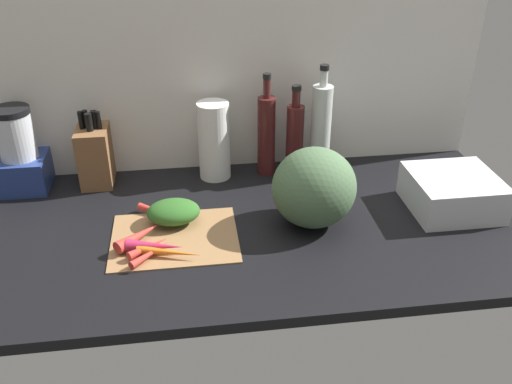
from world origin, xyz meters
TOP-DOWN VIEW (x-y plane):
  - ground_plane at (0.00, 0.00)cm, footprint 170.00×80.00cm
  - wall_back at (0.00, 38.50)cm, footprint 170.00×3.00cm
  - cutting_board at (-16.00, -5.18)cm, footprint 33.92×26.92cm
  - carrot_0 at (-19.79, 5.67)cm, footprint 13.56×10.49cm
  - carrot_1 at (-15.45, 3.83)cm, footprint 11.60×9.61cm
  - carrot_2 at (-17.46, -14.12)cm, footprint 16.64×6.97cm
  - carrot_3 at (-21.00, -11.63)cm, footprint 14.99×6.07cm
  - carrot_4 at (-21.99, -13.81)cm, footprint 10.87×10.65cm
  - carrot_5 at (-22.52, -10.95)cm, footprint 11.18×8.99cm
  - carrot_6 at (-25.10, -6.21)cm, footprint 13.21×12.94cm
  - carrot_greens_pile at (-16.04, 2.26)cm, footprint 14.80×11.39cm
  - winter_squash at (22.54, -2.49)cm, footprint 23.19×21.62cm
  - knife_block at (-39.71, 30.87)cm, footprint 9.57×14.46cm
  - blender_appliance at (-61.83, 29.75)cm, footprint 14.72×14.72cm
  - paper_towel_roll at (-2.49, 29.50)cm, footprint 10.02×10.02cm
  - bottle_0 at (14.29, 29.71)cm, footprint 5.73×5.73cm
  - bottle_1 at (23.26, 28.33)cm, footprint 5.62×5.62cm
  - bottle_2 at (31.48, 27.78)cm, footprint 6.46×6.46cm
  - dish_rack at (64.62, 0.25)cm, footprint 24.39×23.41cm

SIDE VIEW (x-z plane):
  - ground_plane at x=0.00cm, z-range -3.00..0.00cm
  - cutting_board at x=-16.00cm, z-range 0.00..0.80cm
  - carrot_4 at x=-21.99cm, z-range 0.80..2.94cm
  - carrot_0 at x=-19.79cm, z-range 0.80..3.00cm
  - carrot_5 at x=-22.52cm, z-range 0.80..3.11cm
  - carrot_2 at x=-17.46cm, z-range 0.80..3.17cm
  - carrot_1 at x=-15.45cm, z-range 0.80..3.31cm
  - carrot_3 at x=-21.00cm, z-range 0.80..4.17cm
  - carrot_6 at x=-25.10cm, z-range 0.80..4.32cm
  - carrot_greens_pile at x=-16.04cm, z-range 0.80..7.06cm
  - dish_rack at x=64.62cm, z-range 0.00..10.49cm
  - knife_block at x=-39.71cm, z-range -2.38..21.60cm
  - winter_squash at x=22.54cm, z-range 0.00..22.70cm
  - blender_appliance at x=-61.83cm, z-range -1.85..24.63cm
  - bottle_1 at x=23.26cm, z-range -2.44..27.51cm
  - paper_towel_roll at x=-2.49cm, z-range 0.00..25.13cm
  - bottle_0 at x=14.29cm, z-range -3.03..30.57cm
  - bottle_2 at x=31.48cm, z-range -2.73..33.44cm
  - wall_back at x=0.00cm, z-range 0.00..60.00cm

